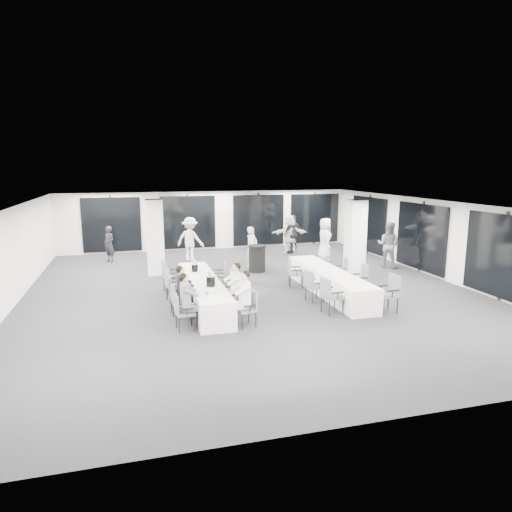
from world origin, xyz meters
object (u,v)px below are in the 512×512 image
(chair_main_left_mid, at_px, (175,291))
(chair_side_left_mid, at_px, (313,284))
(chair_side_left_far, at_px, (293,271))
(banquet_table_side, at_px, (329,282))
(standing_guest_e, at_px, (325,237))
(standing_guest_h, at_px, (389,242))
(chair_main_right_near, at_px, (248,306))
(chair_main_right_far, at_px, (221,274))
(chair_main_left_near, at_px, (182,310))
(standing_guest_c, at_px, (190,236))
(chair_side_left_near, at_px, (330,293))
(cocktail_table, at_px, (257,258))
(chair_side_right_near, at_px, (390,291))
(chair_main_right_mid, at_px, (232,287))
(chair_side_right_mid, at_px, (361,278))
(standing_guest_a, at_px, (252,244))
(standing_guest_f, at_px, (290,232))
(chair_main_left_second, at_px, (178,300))
(standing_guest_g, at_px, (109,242))
(ice_bucket_far, at_px, (195,268))
(banquet_table_main, at_px, (203,292))
(chair_main_right_fourth, at_px, (227,281))
(standing_guest_d, at_px, (293,232))
(chair_main_right_second, at_px, (240,295))
(chair_side_right_far, at_px, (342,270))
(ice_bucket_near, at_px, (211,281))
(chair_main_left_far, at_px, (169,274))
(chair_main_left_fourth, at_px, (172,283))

(chair_main_left_mid, bearing_deg, chair_side_left_mid, 93.44)
(chair_side_left_mid, distance_m, chair_side_left_far, 1.68)
(banquet_table_side, relative_size, chair_side_left_mid, 5.36)
(standing_guest_e, xyz_separation_m, standing_guest_h, (1.86, -1.98, 0.01))
(chair_main_right_near, distance_m, chair_main_right_far, 3.60)
(chair_main_left_near, height_order, standing_guest_c, standing_guest_c)
(chair_side_left_near, relative_size, chair_side_left_far, 1.03)
(cocktail_table, height_order, standing_guest_h, standing_guest_h)
(chair_side_left_mid, bearing_deg, chair_side_right_near, 37.10)
(chair_main_right_mid, distance_m, chair_side_right_mid, 4.05)
(standing_guest_a, xyz_separation_m, standing_guest_c, (-2.26, 1.73, 0.15))
(chair_side_left_far, height_order, standing_guest_h, standing_guest_h)
(chair_side_left_mid, height_order, standing_guest_f, standing_guest_f)
(chair_main_left_second, height_order, standing_guest_g, standing_guest_g)
(cocktail_table, bearing_deg, chair_main_left_near, -121.58)
(ice_bucket_far, bearing_deg, chair_side_right_near, -32.14)
(banquet_table_main, height_order, chair_side_left_far, chair_side_left_far)
(chair_side_right_near, distance_m, standing_guest_f, 8.97)
(chair_main_right_fourth, relative_size, ice_bucket_far, 3.93)
(standing_guest_d, bearing_deg, chair_side_right_mid, 67.82)
(chair_main_left_near, distance_m, standing_guest_g, 9.31)
(chair_main_right_second, xyz_separation_m, chair_side_left_far, (2.37, 2.27, 0.03))
(chair_main_right_fourth, bearing_deg, ice_bucket_far, 56.04)
(ice_bucket_far, bearing_deg, chair_main_right_near, -74.07)
(standing_guest_g, bearing_deg, banquet_table_side, 5.94)
(chair_main_left_mid, distance_m, chair_side_right_far, 5.86)
(chair_side_right_mid, relative_size, standing_guest_h, 0.47)
(chair_side_right_near, bearing_deg, chair_side_right_far, -2.01)
(chair_main_right_second, bearing_deg, chair_main_left_near, 123.12)
(chair_side_right_mid, xyz_separation_m, chair_side_right_far, (-0.01, 1.35, -0.02))
(chair_main_right_near, height_order, chair_side_left_mid, chair_side_left_mid)
(banquet_table_side, bearing_deg, standing_guest_a, 106.17)
(standing_guest_h, bearing_deg, chair_main_right_second, 77.71)
(chair_side_left_near, bearing_deg, chair_side_left_mid, 172.33)
(chair_side_right_mid, relative_size, ice_bucket_near, 3.52)
(chair_side_right_far, height_order, standing_guest_h, standing_guest_h)
(chair_main_left_far, height_order, chair_main_right_mid, chair_main_left_far)
(chair_main_left_far, distance_m, chair_main_right_far, 1.67)
(chair_main_left_mid, relative_size, standing_guest_g, 0.57)
(chair_main_left_near, relative_size, standing_guest_c, 0.43)
(chair_main_right_far, height_order, chair_side_left_far, chair_side_left_far)
(chair_main_left_fourth, xyz_separation_m, chair_side_left_mid, (4.04, -1.11, -0.04))
(banquet_table_main, distance_m, chair_main_left_near, 2.16)
(chair_main_right_mid, relative_size, standing_guest_e, 0.43)
(chair_main_right_near, bearing_deg, standing_guest_h, -67.12)
(chair_side_left_near, xyz_separation_m, standing_guest_a, (-0.49, 6.47, 0.33))
(chair_main_left_mid, distance_m, chair_main_right_mid, 1.68)
(chair_side_left_mid, height_order, standing_guest_g, standing_guest_g)
(chair_main_right_far, relative_size, standing_guest_a, 0.51)
(chair_main_right_near, bearing_deg, chair_main_right_fourth, -13.12)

